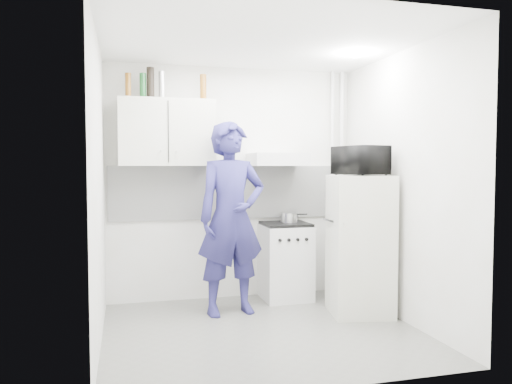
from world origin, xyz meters
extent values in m
plane|color=#62635C|center=(0.00, 0.00, 0.00)|extent=(2.80, 2.80, 0.00)
plane|color=white|center=(0.00, 0.00, 2.60)|extent=(2.80, 2.80, 0.00)
plane|color=beige|center=(0.00, 1.25, 1.30)|extent=(2.80, 0.00, 2.80)
plane|color=beige|center=(-1.40, 0.00, 1.30)|extent=(0.00, 2.60, 2.60)
plane|color=beige|center=(1.40, 0.00, 1.30)|extent=(0.00, 2.60, 2.60)
imported|color=navy|center=(-0.15, 0.61, 0.97)|extent=(0.78, 0.57, 1.95)
cube|color=silver|center=(0.55, 1.00, 0.42)|extent=(0.52, 0.52, 0.83)
cube|color=silver|center=(1.10, 0.27, 0.70)|extent=(0.67, 0.67, 1.40)
cube|color=black|center=(0.55, 1.00, 0.85)|extent=(0.50, 0.50, 0.03)
cylinder|color=silver|center=(0.60, 1.04, 0.92)|extent=(0.19, 0.19, 0.10)
imported|color=black|center=(1.10, 0.27, 1.55)|extent=(0.59, 0.46, 0.29)
cylinder|color=brown|center=(-1.14, 1.07, 2.33)|extent=(0.06, 0.06, 0.26)
cylinder|color=#144C1E|center=(-0.99, 1.07, 2.33)|extent=(0.07, 0.07, 0.26)
cylinder|color=black|center=(-0.91, 1.07, 2.36)|extent=(0.08, 0.08, 0.33)
cylinder|color=silver|center=(-0.80, 1.07, 2.35)|extent=(0.07, 0.07, 0.29)
cylinder|color=brown|center=(-0.36, 1.07, 2.34)|extent=(0.07, 0.07, 0.28)
cube|color=silver|center=(-0.75, 1.07, 1.85)|extent=(1.00, 0.35, 0.70)
cube|color=silver|center=(0.45, 1.00, 1.57)|extent=(0.60, 0.50, 0.14)
cube|color=white|center=(0.00, 1.24, 1.20)|extent=(2.74, 0.03, 0.60)
cylinder|color=silver|center=(1.30, 1.17, 1.30)|extent=(0.05, 0.05, 2.60)
cylinder|color=silver|center=(1.18, 1.17, 1.30)|extent=(0.04, 0.04, 2.60)
cylinder|color=white|center=(1.00, 0.20, 2.57)|extent=(0.10, 0.10, 0.02)
camera|label=1|loc=(-1.19, -4.29, 1.50)|focal=35.00mm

